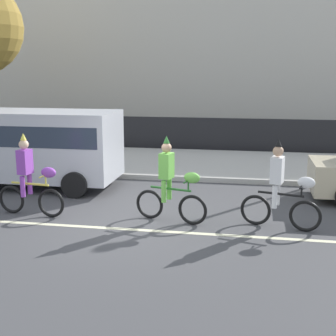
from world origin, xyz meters
TOP-DOWN VIEW (x-y plane):
  - ground_plane at (0.00, 0.00)m, footprint 80.00×80.00m
  - road_centre_line at (0.00, -0.50)m, footprint 36.00×0.14m
  - sidewalk_curb at (0.00, 6.50)m, footprint 60.00×5.00m
  - fence_line at (0.00, 9.40)m, footprint 40.00×0.08m
  - building_backdrop at (3.06, 18.00)m, footprint 28.00×8.00m
  - parade_cyclist_purple at (-2.27, 0.07)m, footprint 1.72×0.51m
  - parade_cyclist_lime at (0.99, 0.18)m, footprint 1.68×0.61m
  - parade_cyclist_zebra at (3.35, 0.16)m, footprint 1.68×0.60m
  - parked_van_silver at (-3.47, 2.70)m, footprint 5.00×2.22m

SIDE VIEW (x-z plane):
  - ground_plane at x=0.00m, z-range 0.00..0.00m
  - road_centre_line at x=0.00m, z-range 0.00..0.01m
  - sidewalk_curb at x=0.00m, z-range 0.00..0.15m
  - fence_line at x=0.00m, z-range 0.00..1.40m
  - parade_cyclist_purple at x=-2.27m, z-range -0.12..1.80m
  - parade_cyclist_lime at x=0.99m, z-range -0.12..1.80m
  - parade_cyclist_zebra at x=3.35m, z-range -0.12..1.80m
  - parked_van_silver at x=-3.47m, z-range 0.19..2.37m
  - building_backdrop at x=3.06m, z-range 0.00..7.61m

